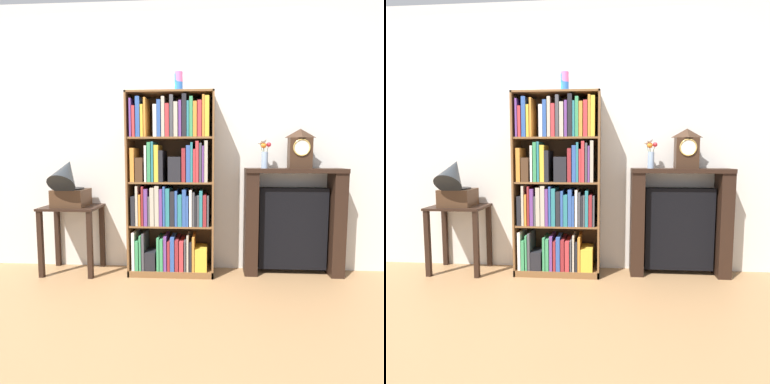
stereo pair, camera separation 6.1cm
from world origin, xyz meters
The scene contains 9 objects.
ground_plane centered at (0.00, 0.00, -0.01)m, with size 7.42×6.40×0.02m, color #997047.
wall_back centered at (0.09, 0.27, 1.30)m, with size 4.42×0.08×2.60m, color silver.
bookshelf centered at (0.00, 0.05, 0.82)m, with size 0.80×0.34×1.71m.
cup_stack centered at (0.07, 0.09, 1.81)m, with size 0.08×0.08×0.19m.
side_table_left centered at (-0.97, 0.03, 0.47)m, with size 0.53×0.41×0.65m.
gramophone centered at (-0.97, -0.03, 0.87)m, with size 0.30×0.44×0.52m.
fireplace_mantel centered at (1.15, 0.12, 0.50)m, with size 0.92×0.26×1.02m.
mantel_clock centered at (1.20, 0.10, 1.20)m, with size 0.21×0.13×0.36m.
flower_vase centered at (0.87, 0.10, 1.16)m, with size 0.12×0.10×0.29m.
Camera 1 is at (0.40, -3.11, 1.13)m, focal length 31.66 mm.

